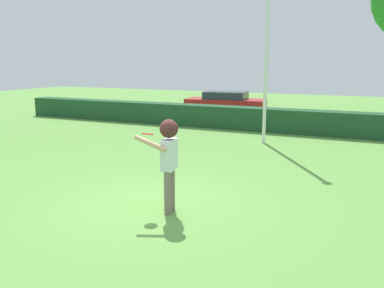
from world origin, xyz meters
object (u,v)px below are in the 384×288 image
frisbee (147,134)px  parked_car_red (226,102)px  person (169,153)px  lamppost (267,30)px

frisbee → parked_car_red: bearing=104.7°
person → parked_car_red: bearing=106.6°
person → lamppost: lamppost is taller
frisbee → parked_car_red: frisbee is taller
person → frisbee: (-0.53, 0.13, 0.31)m
parked_car_red → frisbee: bearing=-75.3°
frisbee → lamppost: 7.76m
person → parked_car_red: (-4.26, 14.29, -0.46)m
person → frisbee: bearing=166.4°
lamppost → parked_car_red: lamppost is taller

